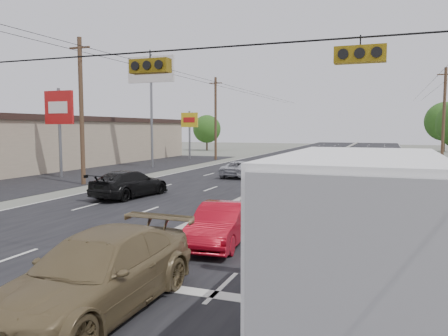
{
  "coord_description": "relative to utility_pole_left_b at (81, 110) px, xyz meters",
  "views": [
    {
      "loc": [
        7.07,
        -9.71,
        3.92
      ],
      "look_at": [
        0.58,
        7.76,
        2.2
      ],
      "focal_mm": 35.0,
      "sensor_mm": 36.0,
      "label": 1
    }
  ],
  "objects": [
    {
      "name": "utility_pole_right_c",
      "position": [
        25.0,
        25.0,
        0.0
      ],
      "size": [
        1.6,
        0.3,
        10.0
      ],
      "color": "#422D1E",
      "rests_on": "ground"
    },
    {
      "name": "red_sedan",
      "position": [
        14.49,
        -11.29,
        -4.42
      ],
      "size": [
        1.8,
        4.3,
        1.38
      ],
      "primitive_type": "imported",
      "rotation": [
        0.0,
        0.0,
        0.08
      ],
      "color": "#AA0A1A",
      "rests_on": "ground"
    },
    {
      "name": "strip_mall",
      "position": [
        -13.5,
        10.0,
        -2.81
      ],
      "size": [
        12.0,
        42.0,
        4.6
      ],
      "primitive_type": "cube",
      "color": "tan",
      "rests_on": "ground"
    },
    {
      "name": "box_truck",
      "position": [
        19.2,
        -16.58,
        -3.32
      ],
      "size": [
        2.53,
        6.92,
        3.49
      ],
      "rotation": [
        0.0,
        0.0,
        -0.01
      ],
      "color": "black",
      "rests_on": "ground"
    },
    {
      "name": "queue_car_b",
      "position": [
        16.73,
        -6.94,
        -4.37
      ],
      "size": [
        1.82,
        4.59,
        1.48
      ],
      "primitive_type": "imported",
      "rotation": [
        0.0,
        0.0,
        0.06
      ],
      "color": "white",
      "rests_on": "ground"
    },
    {
      "name": "center_median",
      "position": [
        12.5,
        15.0,
        -5.01
      ],
      "size": [
        0.5,
        160.0,
        0.2
      ],
      "primitive_type": "cube",
      "color": "gray",
      "rests_on": "ground"
    },
    {
      "name": "pole_sign_mid",
      "position": [
        -4.5,
        3.0,
        0.01
      ],
      "size": [
        2.6,
        0.25,
        7.0
      ],
      "color": "slate",
      "rests_on": "ground"
    },
    {
      "name": "utility_pole_left_b",
      "position": [
        0.0,
        0.0,
        0.0
      ],
      "size": [
        1.6,
        0.3,
        10.0
      ],
      "color": "#422D1E",
      "rests_on": "ground"
    },
    {
      "name": "tree_right_far",
      "position": [
        28.5,
        55.0,
        -0.15
      ],
      "size": [
        6.4,
        6.4,
        8.16
      ],
      "color": "#382619",
      "rests_on": "ground"
    },
    {
      "name": "road_surface",
      "position": [
        12.5,
        15.0,
        -5.11
      ],
      "size": [
        20.0,
        160.0,
        0.02
      ],
      "primitive_type": "cube",
      "color": "black",
      "rests_on": "ground"
    },
    {
      "name": "tan_sedan",
      "position": [
        13.9,
        -17.18,
        -4.28
      ],
      "size": [
        2.37,
        5.7,
        1.64
      ],
      "primitive_type": "imported",
      "rotation": [
        0.0,
        0.0,
        -0.01
      ],
      "color": "brown",
      "rests_on": "ground"
    },
    {
      "name": "queue_car_d",
      "position": [
        20.24,
        -8.06,
        -4.5
      ],
      "size": [
        2.26,
        4.4,
        1.22
      ],
      "primitive_type": "imported",
      "rotation": [
        0.0,
        0.0,
        -0.13
      ],
      "color": "#101454",
      "rests_on": "ground"
    },
    {
      "name": "pole_sign_billboard",
      "position": [
        -2.0,
        13.0,
        3.76
      ],
      "size": [
        5.0,
        0.25,
        11.0
      ],
      "color": "slate",
      "rests_on": "ground"
    },
    {
      "name": "queue_car_c",
      "position": [
        16.31,
        -0.49,
        -4.4
      ],
      "size": [
        2.73,
        5.23,
        1.41
      ],
      "primitive_type": "imported",
      "rotation": [
        0.0,
        0.0,
        -0.08
      ],
      "color": "#A4A6AC",
      "rests_on": "ground"
    },
    {
      "name": "pole_sign_far",
      "position": [
        -3.5,
        25.0,
        -0.7
      ],
      "size": [
        2.2,
        0.25,
        6.0
      ],
      "color": "slate",
      "rests_on": "ground"
    },
    {
      "name": "utility_pole_left_c",
      "position": [
        0.0,
        25.0,
        0.0
      ],
      "size": [
        1.6,
        0.3,
        10.0
      ],
      "color": "#422D1E",
      "rests_on": "ground"
    },
    {
      "name": "tree_left_far",
      "position": [
        -9.5,
        45.0,
        -1.39
      ],
      "size": [
        4.8,
        4.8,
        6.12
      ],
      "color": "#382619",
      "rests_on": "ground"
    },
    {
      "name": "black_suv",
      "position": [
        19.92,
        -15.99,
        -4.4
      ],
      "size": [
        2.84,
        5.27,
        1.41
      ],
      "primitive_type": "imported",
      "rotation": [
        0.0,
        0.0,
        -0.1
      ],
      "color": "black",
      "rests_on": "ground"
    },
    {
      "name": "oncoming_near",
      "position": [
        6.06,
        -3.65,
        -4.35
      ],
      "size": [
        2.82,
        5.45,
        1.51
      ],
      "primitive_type": "imported",
      "rotation": [
        0.0,
        0.0,
        3.0
      ],
      "color": "black",
      "rests_on": "ground"
    },
    {
      "name": "queue_car_a",
      "position": [
        13.9,
        -3.26,
        -4.45
      ],
      "size": [
        1.88,
        3.96,
        1.31
      ],
      "primitive_type": "imported",
      "rotation": [
        0.0,
        0.0,
        -0.09
      ],
      "color": "black",
      "rests_on": "ground"
    },
    {
      "name": "parking_lot",
      "position": [
        -4.5,
        10.0,
        -5.11
      ],
      "size": [
        10.0,
        42.0,
        0.02
      ],
      "primitive_type": "cube",
      "color": "black",
      "rests_on": "ground"
    },
    {
      "name": "ground",
      "position": [
        12.5,
        -15.0,
        -5.11
      ],
      "size": [
        200.0,
        200.0,
        0.0
      ],
      "primitive_type": "plane",
      "color": "#606356",
      "rests_on": "ground"
    },
    {
      "name": "traffic_signals",
      "position": [
        13.9,
        -15.0,
        0.39
      ],
      "size": [
        25.0,
        0.3,
        0.54
      ],
      "color": "black",
      "rests_on": "ground"
    },
    {
      "name": "oncoming_far",
      "position": [
        8.8,
        8.09,
        -4.47
      ],
      "size": [
        2.34,
        4.7,
        1.28
      ],
      "primitive_type": "imported",
      "rotation": [
        0.0,
        0.0,
        3.09
      ],
      "color": "#ABADB3",
      "rests_on": "ground"
    }
  ]
}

